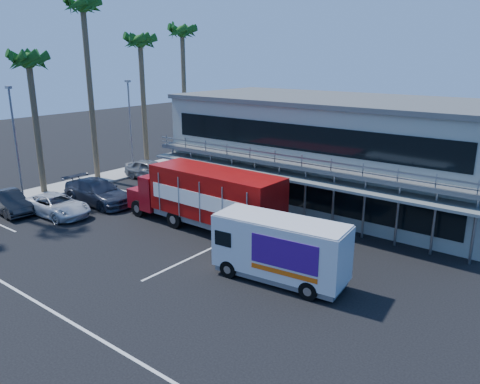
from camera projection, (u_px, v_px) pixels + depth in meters
The scene contains 15 objects.
ground at pixel (146, 256), 24.31m from camera, with size 120.00×120.00×0.00m, color black.
building at pixel (334, 150), 32.81m from camera, with size 22.40×12.00×7.30m.
curb_strip at pixel (78, 184), 37.69m from camera, with size 3.00×32.00×0.16m, color #A5A399.
palm_c at pixel (29, 68), 32.80m from camera, with size 2.80×2.80×10.75m.
palm_d at pixel (84, 18), 35.75m from camera, with size 2.80×2.80×14.75m.
palm_e at pixel (140, 49), 39.87m from camera, with size 2.80×2.80×12.25m.
palm_f at pixel (182, 40), 44.01m from camera, with size 2.80×2.80×13.25m.
light_pole_near at pixel (15, 139), 32.19m from camera, with size 0.50×0.25×8.09m.
light_pole_far at pixel (130, 123), 39.76m from camera, with size 0.50×0.25×8.09m.
red_truck at pixel (206, 196), 27.67m from camera, with size 11.00×2.81×3.69m.
white_van at pixel (280, 249), 21.24m from camera, with size 6.36×2.79×3.01m.
parked_car_b at pixel (9, 202), 30.84m from camera, with size 1.57×4.51×1.49m, color black.
parked_car_c at pixel (57, 205), 30.33m from camera, with size 2.32×5.04×1.40m, color silver.
parked_car_d at pixel (98, 192), 32.71m from camera, with size 2.39×5.88×1.71m, color #313542.
parked_car_e at pixel (151, 170), 39.17m from camera, with size 1.97×4.89×1.67m, color slate.
Camera 1 is at (17.66, -14.63, 10.03)m, focal length 35.00 mm.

